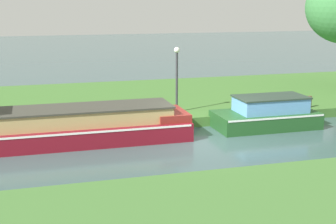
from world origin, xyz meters
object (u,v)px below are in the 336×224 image
(lamp_post, at_px, (177,71))
(forest_narrowboat, at_px, (267,114))
(mooring_post_far, at_px, (310,102))
(maroon_barge, at_px, (62,127))

(lamp_post, bearing_deg, forest_narrowboat, -32.83)
(forest_narrowboat, height_order, mooring_post_far, forest_narrowboat)
(maroon_barge, distance_m, lamp_post, 5.56)
(maroon_barge, xyz_separation_m, lamp_post, (4.93, 2.06, 1.53))
(forest_narrowboat, distance_m, lamp_post, 4.12)
(maroon_barge, xyz_separation_m, mooring_post_far, (10.88, 1.30, 0.04))
(lamp_post, bearing_deg, mooring_post_far, -7.25)
(lamp_post, height_order, mooring_post_far, lamp_post)
(maroon_barge, height_order, lamp_post, lamp_post)
(lamp_post, xyz_separation_m, mooring_post_far, (5.95, -0.76, -1.49))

